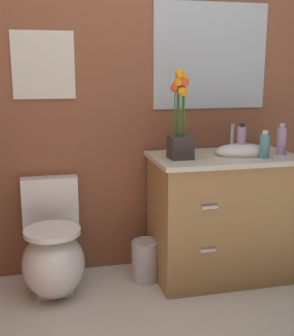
{
  "coord_description": "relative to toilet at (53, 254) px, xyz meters",
  "views": [
    {
      "loc": [
        -0.65,
        -1.44,
        1.36
      ],
      "look_at": [
        -0.04,
        1.13,
        0.78
      ],
      "focal_mm": 47.68,
      "sensor_mm": 36.0,
      "label": 1
    }
  ],
  "objects": [
    {
      "name": "trash_bin",
      "position": [
        0.59,
        0.01,
        -0.11
      ],
      "size": [
        0.18,
        0.18,
        0.27
      ],
      "color": "#B7B7BC",
      "rests_on": "ground_plane"
    },
    {
      "name": "flower_vase",
      "position": [
        0.79,
        -0.06,
        0.79
      ],
      "size": [
        0.14,
        0.14,
        0.54
      ],
      "color": "#38332D",
      "rests_on": "vanity_cabinet"
    },
    {
      "name": "lotion_bottle",
      "position": [
        1.31,
        -0.17,
        0.66
      ],
      "size": [
        0.06,
        0.06,
        0.17
      ],
      "color": "teal",
      "rests_on": "vanity_cabinet"
    },
    {
      "name": "wall_mirror",
      "position": [
        1.11,
        0.27,
        1.21
      ],
      "size": [
        0.8,
        0.01,
        0.7
      ],
      "primitive_type": "cube",
      "color": "#B2BCC6"
    },
    {
      "name": "soap_bottle",
      "position": [
        1.47,
        -0.09,
        0.67
      ],
      "size": [
        0.06,
        0.06,
        0.2
      ],
      "color": "#B28CBF",
      "rests_on": "vanity_cabinet"
    },
    {
      "name": "toilet",
      "position": [
        0.0,
        0.0,
        0.0
      ],
      "size": [
        0.38,
        0.59,
        0.69
      ],
      "color": "white",
      "rests_on": "ground_plane"
    },
    {
      "name": "vanity_cabinet",
      "position": [
        1.11,
        -0.03,
        0.18
      ],
      "size": [
        0.94,
        0.56,
        1.0
      ],
      "color": "#9E7242",
      "rests_on": "ground_plane"
    },
    {
      "name": "wall_back",
      "position": [
        0.82,
        0.3,
        1.01
      ],
      "size": [
        4.14,
        0.05,
        2.5
      ],
      "primitive_type": "cube",
      "color": "brown",
      "rests_on": "ground_plane"
    },
    {
      "name": "hand_wash_bottle",
      "position": [
        1.22,
        -0.03,
        0.67
      ],
      "size": [
        0.06,
        0.06,
        0.21
      ],
      "color": "#B28CBF",
      "rests_on": "vanity_cabinet"
    },
    {
      "name": "wall_poster",
      "position": [
        -0.0,
        0.27,
        1.15
      ],
      "size": [
        0.39,
        0.01,
        0.42
      ],
      "primitive_type": "cube",
      "color": "silver"
    }
  ]
}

